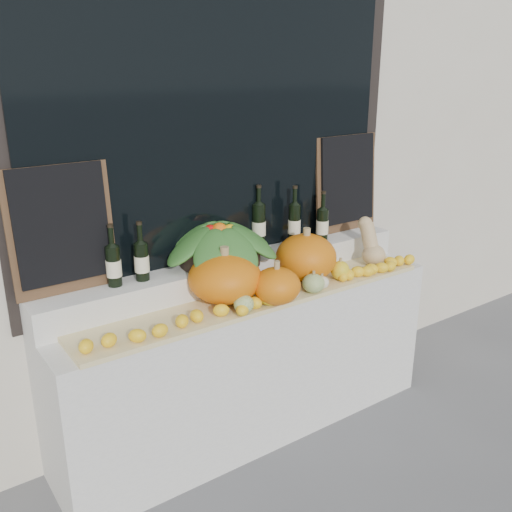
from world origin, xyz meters
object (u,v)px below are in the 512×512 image
Objects in this scene: produce_bowl at (220,243)px; wine_bottle_tall at (259,226)px; pumpkin_left at (225,278)px; butternut_squash at (371,245)px; pumpkin_right at (306,257)px.

wine_bottle_tall is (0.32, 0.08, 0.02)m from produce_bowl.
pumpkin_left is 1.34× the size of butternut_squash.
pumpkin_left is at bearing -114.99° from produce_bowl.
produce_bowl reaches higher than butternut_squash.
produce_bowl is at bearing -165.51° from wine_bottle_tall.
pumpkin_right is 0.51m from produce_bowl.
wine_bottle_tall is at bearing 114.64° from pumpkin_right.
pumpkin_right is at bearing -24.05° from produce_bowl.
pumpkin_left is 0.55m from pumpkin_right.
wine_bottle_tall is at bearing 153.14° from butternut_squash.
butternut_squash is at bearing -13.84° from produce_bowl.
pumpkin_left is at bearing -145.64° from wine_bottle_tall.
wine_bottle_tall is (-0.13, 0.29, 0.14)m from pumpkin_right.
produce_bowl is (-0.45, 0.20, 0.12)m from pumpkin_right.
produce_bowl is at bearing 65.01° from pumpkin_left.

